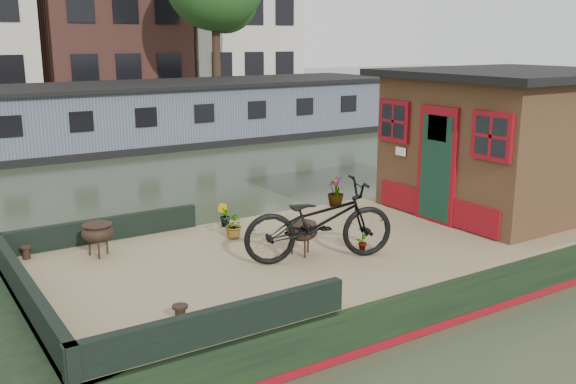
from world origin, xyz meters
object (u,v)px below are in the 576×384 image
bicycle (319,221)px  brazier_front (302,239)px  potted_plant_a (363,237)px  brazier_rear (98,240)px  cabin (510,139)px

bicycle → brazier_front: bicycle is taller
potted_plant_a → brazier_rear: brazier_rear is taller
cabin → brazier_front: (-4.52, -0.20, -1.00)m
bicycle → potted_plant_a: (0.74, -0.03, -0.35)m
cabin → brazier_rear: (-6.92, 1.28, -1.00)m
brazier_front → brazier_rear: bearing=148.4°
cabin → bicycle: 4.52m
cabin → brazier_rear: 7.10m
cabin → potted_plant_a: cabin is taller
cabin → bicycle: (-4.44, -0.49, -0.68)m
bicycle → potted_plant_a: 0.82m
potted_plant_a → brazier_rear: 3.68m
cabin → bicycle: cabin is taller
cabin → brazier_front: size_ratio=8.59×
brazier_rear → bicycle: bearing=-35.4°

